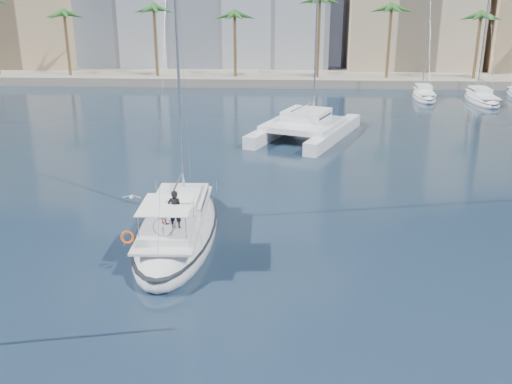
{
  "coord_description": "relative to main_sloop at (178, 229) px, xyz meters",
  "views": [
    {
      "loc": [
        3.07,
        -25.92,
        12.52
      ],
      "look_at": [
        1.45,
        1.5,
        2.94
      ],
      "focal_mm": 40.0,
      "sensor_mm": 36.0,
      "label": 1
    }
  ],
  "objects": [
    {
      "name": "ground",
      "position": [
        2.8,
        -2.03,
        -0.57
      ],
      "size": [
        160.0,
        160.0,
        0.0
      ],
      "primitive_type": "plane",
      "color": "black",
      "rests_on": "ground"
    },
    {
      "name": "quay",
      "position": [
        2.8,
        58.97,
        0.03
      ],
      "size": [
        120.0,
        14.0,
        1.2
      ],
      "primitive_type": "cube",
      "color": "gray",
      "rests_on": "ground"
    },
    {
      "name": "building_tan_left",
      "position": [
        -39.2,
        66.97,
        10.43
      ],
      "size": [
        22.0,
        14.0,
        22.0
      ],
      "primitive_type": "cube",
      "color": "tan",
      "rests_on": "ground"
    },
    {
      "name": "building_beige",
      "position": [
        24.8,
        67.97,
        9.43
      ],
      "size": [
        20.0,
        14.0,
        20.0
      ],
      "primitive_type": "cube",
      "color": "tan",
      "rests_on": "ground"
    },
    {
      "name": "palm_left",
      "position": [
        -31.2,
        54.97,
        9.72
      ],
      "size": [
        3.6,
        3.6,
        12.3
      ],
      "color": "brown",
      "rests_on": "ground"
    },
    {
      "name": "palm_centre",
      "position": [
        2.8,
        54.97,
        9.72
      ],
      "size": [
        3.6,
        3.6,
        12.3
      ],
      "color": "brown",
      "rests_on": "ground"
    },
    {
      "name": "main_sloop",
      "position": [
        0.0,
        0.0,
        0.0
      ],
      "size": [
        4.6,
        13.08,
        19.19
      ],
      "rotation": [
        0.0,
        0.0,
        0.04
      ],
      "color": "white",
      "rests_on": "ground"
    },
    {
      "name": "catamaran",
      "position": [
        7.39,
        23.64,
        0.61
      ],
      "size": [
        10.99,
        14.74,
        19.15
      ],
      "rotation": [
        0.0,
        0.0,
        -0.37
      ],
      "color": "white",
      "rests_on": "ground"
    },
    {
      "name": "seagull",
      "position": [
        -3.92,
        5.23,
        -0.12
      ],
      "size": [
        1.17,
        0.5,
        0.22
      ],
      "color": "silver",
      "rests_on": "ground"
    },
    {
      "name": "moored_yacht_a",
      "position": [
        22.8,
        44.97,
        -0.57
      ],
      "size": [
        3.37,
        9.52,
        11.9
      ],
      "primitive_type": null,
      "rotation": [
        0.0,
        0.0,
        -0.07
      ],
      "color": "white",
      "rests_on": "ground"
    },
    {
      "name": "moored_yacht_b",
      "position": [
        29.3,
        42.97,
        -0.57
      ],
      "size": [
        3.32,
        10.83,
        13.72
      ],
      "primitive_type": null,
      "rotation": [
        0.0,
        0.0,
        -0.02
      ],
      "color": "white",
      "rests_on": "ground"
    }
  ]
}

